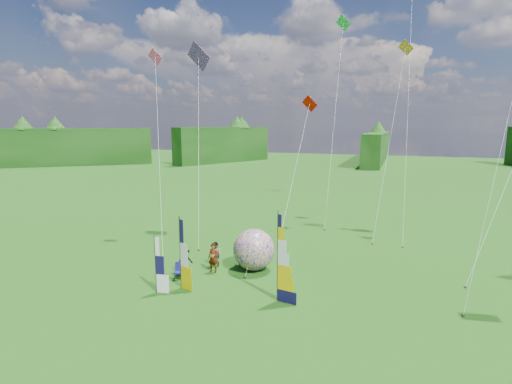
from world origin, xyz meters
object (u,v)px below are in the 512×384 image
(side_banner_far, at_px, (156,265))
(kite_whale, at_px, (409,93))
(bol_inflatable, at_px, (254,250))
(camp_chair, at_px, (179,271))
(spectator_a, at_px, (213,258))
(spectator_b, at_px, (216,254))
(spectator_d, at_px, (241,254))
(feather_banner_main, at_px, (278,258))
(spectator_c, at_px, (185,261))
(side_banner_left, at_px, (180,254))

(side_banner_far, height_order, kite_whale, kite_whale)
(bol_inflatable, bearing_deg, camp_chair, -139.83)
(spectator_a, distance_m, spectator_b, 1.01)
(camp_chair, bearing_deg, kite_whale, 33.30)
(bol_inflatable, distance_m, kite_whale, 19.13)
(spectator_d, xyz_separation_m, camp_chair, (-2.59, -3.55, -0.27))
(feather_banner_main, distance_m, spectator_b, 6.57)
(spectator_c, bearing_deg, spectator_d, -13.97)
(camp_chair, bearing_deg, spectator_b, 48.03)
(spectator_a, bearing_deg, camp_chair, -131.66)
(spectator_d, height_order, camp_chair, spectator_d)
(spectator_d, bearing_deg, side_banner_left, 105.60)
(feather_banner_main, bearing_deg, camp_chair, -176.90)
(spectator_a, xyz_separation_m, kite_whale, (10.89, 14.77, 10.84))
(feather_banner_main, distance_m, spectator_c, 6.88)
(spectator_d, bearing_deg, camp_chair, 90.39)
(spectator_b, distance_m, spectator_c, 2.21)
(side_banner_far, bearing_deg, feather_banner_main, 3.10)
(spectator_a, distance_m, camp_chair, 2.32)
(feather_banner_main, xyz_separation_m, side_banner_left, (-5.60, -0.30, -0.33))
(spectator_a, xyz_separation_m, spectator_c, (-1.49, -0.91, -0.10))
(side_banner_far, xyz_separation_m, spectator_b, (1.26, 4.86, -0.77))
(side_banner_far, bearing_deg, bol_inflatable, 45.66)
(spectator_a, relative_size, kite_whale, 0.08)
(spectator_d, distance_m, camp_chair, 4.40)
(feather_banner_main, relative_size, camp_chair, 4.66)
(bol_inflatable, xyz_separation_m, spectator_a, (-2.23, -1.28, -0.40))
(bol_inflatable, bearing_deg, feather_banner_main, -54.38)
(spectator_b, relative_size, camp_chair, 1.62)
(feather_banner_main, height_order, bol_inflatable, feather_banner_main)
(side_banner_far, bearing_deg, spectator_a, 60.06)
(spectator_a, relative_size, spectator_d, 1.19)
(bol_inflatable, relative_size, spectator_a, 1.43)
(spectator_a, relative_size, camp_chair, 1.84)
(spectator_b, height_order, kite_whale, kite_whale)
(feather_banner_main, relative_size, spectator_d, 3.02)
(side_banner_far, distance_m, camp_chair, 2.38)
(side_banner_far, height_order, spectator_d, side_banner_far)
(bol_inflatable, distance_m, spectator_c, 4.35)
(spectator_d, bearing_deg, feather_banner_main, 167.78)
(camp_chair, bearing_deg, side_banner_far, -114.20)
(spectator_c, height_order, kite_whale, kite_whale)
(side_banner_left, height_order, spectator_b, side_banner_left)
(spectator_a, bearing_deg, kite_whale, 50.12)
(feather_banner_main, relative_size, kite_whale, 0.20)
(bol_inflatable, xyz_separation_m, spectator_d, (-1.05, 0.48, -0.55))
(side_banner_far, relative_size, bol_inflatable, 1.20)
(spectator_b, relative_size, spectator_c, 0.99)
(feather_banner_main, distance_m, bol_inflatable, 4.87)
(side_banner_left, height_order, spectator_d, side_banner_left)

